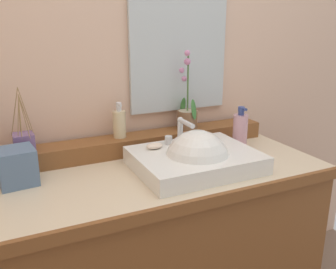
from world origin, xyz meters
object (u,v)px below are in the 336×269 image
potted_plant (187,114)px  reed_diffuser (24,142)px  soap_dispenser (119,123)px  soap_bar (155,146)px  lotion_bottle (240,131)px  sink_basin (196,161)px  tissue_box (17,166)px

potted_plant → reed_diffuser: size_ratio=1.44×
soap_dispenser → reed_diffuser: (-0.40, -0.02, -0.02)m
soap_bar → potted_plant: size_ratio=0.19×
potted_plant → lotion_bottle: potted_plant is taller
sink_basin → soap_bar: size_ratio=6.86×
soap_dispenser → tissue_box: (-0.44, -0.15, -0.07)m
potted_plant → tissue_box: (-0.77, -0.14, -0.08)m
soap_bar → sink_basin: bearing=-40.9°
soap_bar → soap_dispenser: bearing=114.1°
reed_diffuser → lotion_bottle: 0.93m
potted_plant → lotion_bottle: (0.19, -0.16, -0.06)m
soap_bar → soap_dispenser: 0.22m
soap_dispenser → lotion_bottle: size_ratio=0.79×
soap_dispenser → reed_diffuser: size_ratio=0.61×
soap_dispenser → reed_diffuser: 0.40m
soap_bar → lotion_bottle: lotion_bottle is taller
potted_plant → tissue_box: size_ratio=2.76×
sink_basin → tissue_box: bearing=166.5°
sink_basin → reed_diffuser: bearing=155.0°
reed_diffuser → lotion_bottle: bearing=-9.4°
sink_basin → soap_bar: 0.18m
soap_dispenser → lotion_bottle: (0.52, -0.17, -0.06)m
soap_bar → potted_plant: potted_plant is taller
soap_dispenser → soap_bar: bearing=-65.9°
potted_plant → lotion_bottle: bearing=-40.4°
soap_dispenser → tissue_box: 0.47m
soap_bar → soap_dispenser: soap_dispenser is taller
sink_basin → soap_dispenser: bearing=125.5°
sink_basin → lotion_bottle: 0.34m
soap_bar → reed_diffuser: (-0.48, 0.17, 0.03)m
sink_basin → tissue_box: (-0.66, 0.16, 0.03)m
soap_bar → potted_plant: (0.25, 0.18, 0.07)m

